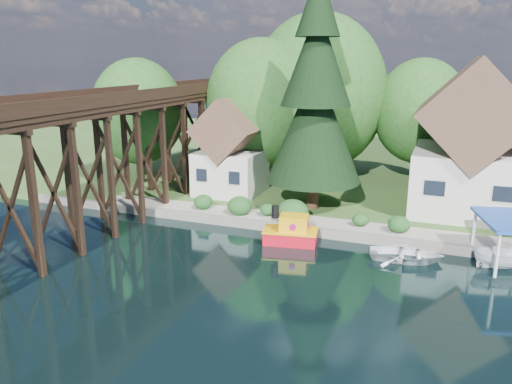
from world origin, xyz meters
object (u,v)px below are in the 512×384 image
Objects in this scene: trestle_bridge at (107,150)px; house_left at (470,148)px; shed at (231,153)px; boat_canopy at (508,247)px; tugboat at (291,232)px; boat_white_a at (406,253)px; conifer at (316,97)px.

trestle_bridge is 25.42m from house_left.
shed reaches higher than boat_canopy.
tugboat is (12.74, 1.12, -4.62)m from trestle_bridge.
trestle_bridge reaches higher than boat_canopy.
trestle_bridge is 25.46m from boat_canopy.
shed is at bearing 52.36° from boat_white_a.
boat_canopy is at bearing -89.51° from boat_white_a.
house_left is at bearing 25.21° from trestle_bridge.
house_left is (23.00, 10.83, -0.21)m from trestle_bridge.
boat_white_a is (19.79, 0.87, -4.91)m from trestle_bridge.
boat_white_a is at bearing -29.76° from shed.
tugboat is at bearing -87.15° from conifer.
house_left is 1.40× the size of shed.
boat_white_a is at bearing 2.53° from trestle_bridge.
trestle_bridge reaches higher than tugboat.
boat_white_a is at bearing -42.20° from conifer.
shed is 11.70m from tugboat.
conifer is 3.30× the size of boat_canopy.
conifer is at bearing -13.44° from shed.
boat_canopy is at bearing -20.92° from shed.
boat_canopy reaches higher than boat_white_a.
shed is (-18.00, -1.50, -1.31)m from house_left.
shed is at bearing -175.23° from house_left.
house_left reaches higher than boat_canopy.
shed is 21.65m from boat_canopy.
trestle_bridge is 20.41m from boat_white_a.
conifer reaches higher than tugboat.
house_left is 2.14× the size of boat_canopy.
house_left is 11.62m from conifer.
boat_canopy is (25.08, 1.65, -4.10)m from trestle_bridge.
boat_canopy is (20.08, -7.68, -2.58)m from shed.
trestle_bridge is 14.91m from conifer.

